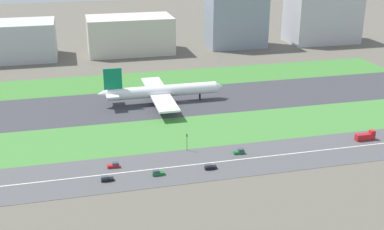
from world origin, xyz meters
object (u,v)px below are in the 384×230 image
(truck_0, at_px, (366,136))
(traffic_light, at_px, (187,141))
(car_0, at_px, (114,165))
(fuel_tank_west, at_px, (137,30))
(terminal_building, at_px, (16,41))
(car_4, at_px, (107,179))
(office_tower, at_px, (236,15))
(car_5, at_px, (210,167))
(hangar_building, at_px, (130,35))
(cargo_warehouse, at_px, (322,19))
(airliner, at_px, (160,91))
(car_2, at_px, (158,173))
(car_3, at_px, (239,152))

(truck_0, distance_m, traffic_light, 76.20)
(car_0, relative_size, fuel_tank_west, 0.20)
(terminal_building, bearing_deg, traffic_light, -65.89)
(car_4, bearing_deg, office_tower, -120.55)
(traffic_light, height_order, office_tower, office_tower)
(car_5, distance_m, hangar_building, 192.44)
(cargo_warehouse, bearing_deg, car_5, -127.29)
(airliner, xyz_separation_m, hangar_building, (-0.29, 114.00, 6.73))
(car_2, xyz_separation_m, traffic_light, (15.23, 17.99, 3.37))
(airliner, relative_size, car_4, 14.77)
(terminal_building, xyz_separation_m, office_tower, (157.65, 0.00, 10.89))
(airliner, relative_size, truck_0, 7.74)
(airliner, height_order, hangar_building, hangar_building)
(car_2, distance_m, cargo_warehouse, 254.35)
(cargo_warehouse, bearing_deg, fuel_tank_west, 162.19)
(car_5, bearing_deg, traffic_light, -75.94)
(car_4, bearing_deg, car_3, -169.33)
(car_4, distance_m, car_5, 38.04)
(traffic_light, bearing_deg, car_0, -165.10)
(car_2, relative_size, car_3, 1.00)
(car_5, relative_size, fuel_tank_west, 0.20)
(cargo_warehouse, bearing_deg, traffic_light, -130.90)
(truck_0, relative_size, car_3, 1.91)
(fuel_tank_west, bearing_deg, office_tower, -33.06)
(car_0, distance_m, cargo_warehouse, 257.08)
(airliner, height_order, terminal_building, terminal_building)
(car_3, bearing_deg, terminal_building, 118.16)
(car_4, bearing_deg, cargo_warehouse, -133.82)
(car_0, distance_m, terminal_building, 188.55)
(car_3, height_order, traffic_light, traffic_light)
(car_5, relative_size, office_tower, 0.09)
(car_0, relative_size, car_5, 1.00)
(car_0, distance_m, car_4, 10.59)
(car_3, height_order, terminal_building, terminal_building)
(cargo_warehouse, xyz_separation_m, fuel_tank_west, (-140.08, 45.00, -10.69))
(airliner, distance_m, cargo_warehouse, 189.31)
(car_3, bearing_deg, office_tower, 71.69)
(car_4, relative_size, hangar_building, 0.07)
(truck_0, xyz_separation_m, car_3, (-56.20, 0.00, -0.75))
(hangar_building, height_order, cargo_warehouse, cargo_warehouse)
(traffic_light, height_order, terminal_building, terminal_building)
(car_5, distance_m, office_tower, 207.47)
(airliner, bearing_deg, car_0, -113.86)
(car_5, height_order, office_tower, office_tower)
(airliner, xyz_separation_m, car_0, (-30.08, -68.00, -5.31))
(terminal_building, xyz_separation_m, fuel_tank_west, (88.51, 45.00, -5.37))
(hangar_building, xyz_separation_m, fuel_tank_west, (10.89, 45.00, -5.60))
(airliner, xyz_separation_m, car_5, (4.47, -78.00, -5.31))
(traffic_light, relative_size, fuel_tank_west, 0.33)
(traffic_light, bearing_deg, fuel_tank_west, 87.22)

